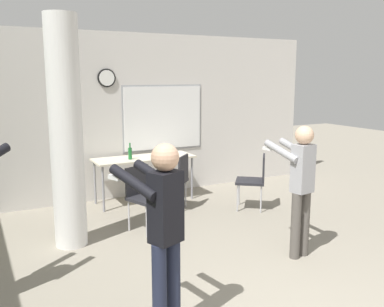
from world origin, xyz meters
name	(u,v)px	position (x,y,z in m)	size (l,w,h in m)	color
wall_back	(108,117)	(0.02, 5.06, 1.40)	(8.00, 0.15, 2.80)	silver
support_pillar	(66,134)	(-1.04, 3.25, 1.40)	(0.39, 0.39, 2.80)	white
folding_table	(144,161)	(0.47, 4.59, 0.70)	(1.67, 0.60, 0.75)	beige
bottle_on_table	(130,153)	(0.21, 4.52, 0.86)	(0.06, 0.06, 0.27)	#1E6B2D
waste_bin	(166,196)	(0.63, 4.07, 0.19)	(0.29, 0.29, 0.39)	#38383D
chair_table_front	(144,193)	(-0.03, 3.33, 0.51)	(0.57, 0.57, 0.87)	#232328
chair_mid_room	(255,178)	(1.85, 3.37, 0.51)	(0.62, 0.62, 0.87)	#232328
chair_table_right	(175,178)	(0.74, 3.95, 0.51)	(0.62, 0.62, 0.87)	#232328
person_playing_front	(163,225)	(-0.77, 0.99, 0.93)	(0.50, 0.64, 1.59)	#1E2338
person_playing_side	(300,181)	(1.24, 1.67, 0.91)	(0.39, 0.59, 1.54)	#514C47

